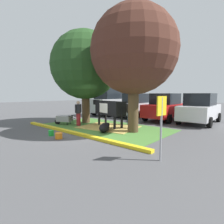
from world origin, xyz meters
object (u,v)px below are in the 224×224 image
object	(u,v)px
sedan_red	(165,107)
wheelbarrow	(64,119)
suv_dark_grey	(112,101)
calf_lying	(105,127)
shade_tree_right	(134,51)
person_visitor_near	(129,112)
bucket_green	(51,133)
hatchback_white	(200,109)
cow_holstein	(109,108)
person_visitor_far	(78,113)
bucket_orange	(59,136)
person_handler	(133,115)
parking_sign	(161,116)
sedan_silver	(137,105)
shade_tree_left	(85,66)

from	to	relation	value
sedan_red	wheelbarrow	bearing A→B (deg)	-122.65
suv_dark_grey	sedan_red	bearing A→B (deg)	0.05
calf_lying	shade_tree_right	bearing A→B (deg)	39.30
person_visitor_near	bucket_green	xyz separation A→B (m)	(-1.15, -4.74, -0.70)
shade_tree_right	hatchback_white	size ratio (longest dim) A/B	1.42
cow_holstein	hatchback_white	xyz separation A→B (m)	(3.77, 5.03, -0.15)
person_visitor_far	bucket_orange	distance (m)	3.25
bucket_orange	hatchback_white	xyz separation A→B (m)	(3.51, 8.62, 0.85)
person_handler	person_visitor_near	bearing A→B (deg)	134.21
calf_lying	bucket_green	distance (m)	2.63
shade_tree_right	person_visitor_far	bearing A→B (deg)	-168.89
parking_sign	sedan_silver	xyz separation A→B (m)	(-6.24, 8.26, -0.36)
bucket_green	suv_dark_grey	distance (m)	9.18
calf_lying	sedan_silver	distance (m)	6.92
person_visitor_far	sedan_silver	size ratio (longest dim) A/B	0.35
person_visitor_near	bucket_green	distance (m)	4.93
calf_lying	sedan_red	distance (m)	6.20
person_handler	person_visitor_far	xyz separation A→B (m)	(-3.14, -1.36, 0.01)
suv_dark_grey	calf_lying	bearing A→B (deg)	-51.62
shade_tree_left	person_visitor_far	xyz separation A→B (m)	(0.54, -1.06, -3.04)
hatchback_white	sedan_red	bearing A→B (deg)	-176.36
person_visitor_far	calf_lying	bearing A→B (deg)	-5.30
person_visitor_near	sedan_silver	world-z (taller)	sedan_silver
person_handler	person_visitor_far	size ratio (longest dim) A/B	0.99
person_visitor_near	wheelbarrow	distance (m)	4.22
suv_dark_grey	parking_sign	bearing A→B (deg)	-41.87
cow_holstein	calf_lying	world-z (taller)	cow_holstein
cow_holstein	bucket_green	distance (m)	3.69
person_visitor_far	hatchback_white	bearing A→B (deg)	48.33
parking_sign	bucket_green	bearing A→B (deg)	-174.58
person_visitor_far	sedan_red	size ratio (longest dim) A/B	0.35
cow_holstein	bucket_orange	world-z (taller)	cow_holstein
person_visitor_far	suv_dark_grey	world-z (taller)	suv_dark_grey
cow_holstein	person_handler	xyz separation A→B (m)	(1.51, 0.34, -0.31)
wheelbarrow	sedan_red	xyz separation A→B (m)	(4.01, 6.26, 0.60)
bucket_green	parking_sign	bearing A→B (deg)	5.42
shade_tree_left	hatchback_white	xyz separation A→B (m)	(5.93, 4.99, -2.88)
person_visitor_near	cow_holstein	bearing A→B (deg)	-118.19
shade_tree_right	bucket_orange	size ratio (longest dim) A/B	18.72
sedan_silver	suv_dark_grey	bearing A→B (deg)	-172.06
person_visitor_far	parking_sign	size ratio (longest dim) A/B	0.81
wheelbarrow	hatchback_white	size ratio (longest dim) A/B	0.35
bucket_orange	parking_sign	bearing A→B (deg)	7.08
bucket_orange	sedan_silver	bearing A→B (deg)	100.96
shade_tree_left	person_handler	xyz separation A→B (m)	(3.67, 0.30, -3.05)
shade_tree_right	calf_lying	xyz separation A→B (m)	(-1.14, -0.93, -3.84)
calf_lying	bucket_green	bearing A→B (deg)	-120.27
sedan_silver	bucket_orange	bearing A→B (deg)	-79.04
shade_tree_left	hatchback_white	world-z (taller)	shade_tree_left
shade_tree_right	bucket_orange	bearing A→B (deg)	-117.66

